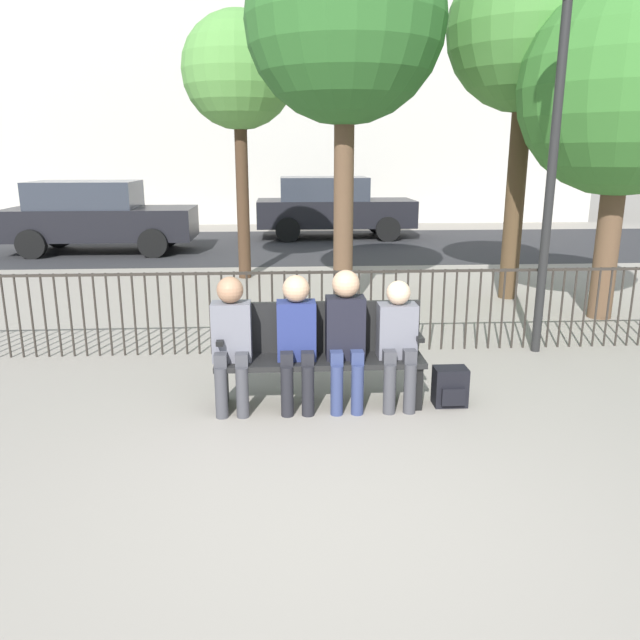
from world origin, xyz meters
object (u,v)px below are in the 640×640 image
(tree_1, at_px, (625,90))
(backpack, at_px, (450,387))
(seated_person_3, at_px, (398,337))
(lamp_post, at_px, (557,115))
(seated_person_1, at_px, (297,334))
(tree_3, at_px, (345,22))
(park_bench, at_px, (319,350))
(parked_car_0, at_px, (97,216))
(tree_2, at_px, (528,32))
(tree_0, at_px, (239,73))
(seated_person_0, at_px, (231,336))
(seated_person_2, at_px, (346,331))
(parked_car_1, at_px, (332,206))

(tree_1, bearing_deg, backpack, -134.39)
(seated_person_3, bearing_deg, tree_1, 40.96)
(seated_person_3, bearing_deg, lamp_post, 38.25)
(seated_person_1, distance_m, tree_3, 4.93)
(lamp_post, bearing_deg, tree_1, 44.12)
(seated_person_1, bearing_deg, park_bench, 31.83)
(lamp_post, height_order, parked_car_0, lamp_post)
(tree_1, xyz_separation_m, tree_2, (-0.84, 1.30, 0.91))
(tree_0, xyz_separation_m, parked_car_0, (-3.53, 3.29, -2.70))
(park_bench, distance_m, parked_car_0, 10.39)
(seated_person_3, relative_size, tree_0, 0.25)
(tree_0, distance_m, tree_1, 6.06)
(park_bench, height_order, seated_person_3, seated_person_3)
(backpack, bearing_deg, seated_person_3, 177.36)
(seated_person_0, relative_size, tree_3, 0.23)
(seated_person_0, height_order, seated_person_2, seated_person_2)
(seated_person_1, xyz_separation_m, tree_3, (0.77, 3.67, 3.20))
(seated_person_1, distance_m, tree_0, 6.86)
(seated_person_2, bearing_deg, backpack, -1.71)
(tree_3, distance_m, parked_car_0, 8.30)
(seated_person_3, xyz_separation_m, tree_2, (2.57, 4.26, 3.26))
(seated_person_1, bearing_deg, seated_person_0, -179.96)
(tree_0, bearing_deg, parked_car_1, 69.74)
(park_bench, distance_m, seated_person_2, 0.33)
(seated_person_3, bearing_deg, seated_person_2, 179.27)
(seated_person_0, relative_size, backpack, 3.40)
(seated_person_0, relative_size, tree_2, 0.23)
(tree_2, bearing_deg, tree_0, 155.65)
(park_bench, xyz_separation_m, parked_car_0, (-4.53, 9.35, 0.35))
(seated_person_1, xyz_separation_m, lamp_post, (2.80, 1.50, 1.91))
(seated_person_2, height_order, tree_2, tree_2)
(seated_person_2, bearing_deg, tree_2, 54.52)
(seated_person_3, relative_size, parked_car_1, 0.27)
(parked_car_1, bearing_deg, seated_person_3, -91.83)
(seated_person_1, xyz_separation_m, tree_0, (-0.80, 6.19, 2.85))
(backpack, relative_size, parked_car_0, 0.08)
(tree_0, bearing_deg, backpack, -70.67)
(seated_person_0, relative_size, seated_person_1, 1.00)
(park_bench, xyz_separation_m, seated_person_0, (-0.77, -0.13, 0.19))
(tree_3, xyz_separation_m, parked_car_1, (0.50, 8.11, -3.04))
(tree_2, height_order, lamp_post, tree_2)
(seated_person_1, relative_size, lamp_post, 0.30)
(lamp_post, xyz_separation_m, parked_car_0, (-7.13, 7.97, -1.76))
(backpack, relative_size, tree_1, 0.08)
(tree_2, height_order, parked_car_1, tree_2)
(seated_person_2, distance_m, tree_3, 4.86)
(tree_3, relative_size, parked_car_1, 1.25)
(tree_3, bearing_deg, park_bench, -99.00)
(seated_person_3, distance_m, tree_2, 5.95)
(tree_2, xyz_separation_m, parked_car_1, (-2.20, 7.52, -3.06))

